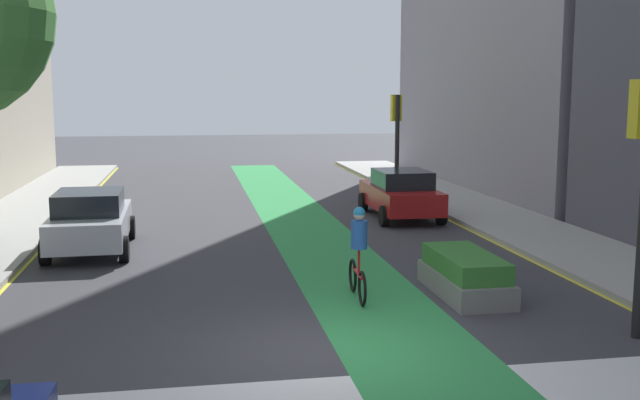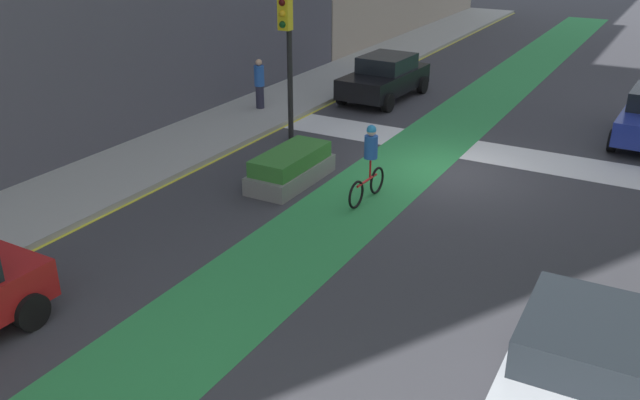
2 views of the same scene
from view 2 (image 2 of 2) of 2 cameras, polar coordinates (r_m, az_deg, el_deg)
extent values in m
plane|color=#38383D|center=(18.34, 10.89, 2.40)|extent=(120.00, 120.00, 0.00)
cube|color=#2D8C47|center=(18.75, 7.17, 3.13)|extent=(2.40, 60.00, 0.01)
cube|color=silver|center=(20.14, 12.77, 4.19)|extent=(12.00, 1.80, 0.01)
cube|color=#9E9E99|center=(21.67, -8.21, 6.12)|extent=(3.00, 60.00, 0.15)
cube|color=yellow|center=(20.85, -4.89, 5.37)|extent=(0.16, 60.00, 0.01)
cylinder|color=black|center=(20.05, -2.57, 10.97)|extent=(0.16, 0.16, 4.24)
cube|color=gold|center=(19.59, -2.98, 15.56)|extent=(0.35, 0.28, 0.95)
sphere|color=#3F0A0A|center=(19.43, -3.23, 16.38)|extent=(0.20, 0.20, 0.20)
sphere|color=yellow|center=(19.47, -3.21, 15.51)|extent=(0.20, 0.20, 0.20)
sphere|color=#0C3814|center=(19.52, -3.19, 14.64)|extent=(0.20, 0.20, 0.20)
cube|color=black|center=(25.00, 5.45, 10.02)|extent=(1.97, 4.27, 0.70)
cube|color=black|center=(25.04, 5.71, 11.50)|extent=(1.68, 2.06, 0.55)
cylinder|color=black|center=(23.42, 5.77, 8.19)|extent=(0.25, 0.65, 0.64)
cylinder|color=black|center=(24.23, 1.91, 8.82)|extent=(0.25, 0.65, 0.64)
cylinder|color=black|center=(26.02, 8.68, 9.61)|extent=(0.25, 0.65, 0.64)
cylinder|color=black|center=(26.75, 5.10, 10.17)|extent=(0.25, 0.65, 0.64)
cylinder|color=black|center=(21.19, 23.58, 4.63)|extent=(0.24, 0.65, 0.64)
cylinder|color=black|center=(24.00, 24.73, 6.51)|extent=(0.24, 0.65, 0.64)
cube|color=#B2B7BF|center=(9.92, 20.88, -14.29)|extent=(1.89, 4.24, 0.70)
cube|color=black|center=(9.74, 21.60, -10.69)|extent=(1.64, 2.03, 0.55)
cylinder|color=black|center=(11.40, 17.27, -10.51)|extent=(0.23, 0.64, 0.64)
cylinder|color=black|center=(12.33, -23.30, -8.69)|extent=(0.23, 0.64, 0.64)
torus|color=black|center=(15.71, 3.08, 0.46)|extent=(0.09, 0.68, 0.68)
torus|color=black|center=(16.57, 4.85, 1.67)|extent=(0.09, 0.68, 0.68)
cylinder|color=red|center=(16.06, 4.00, 1.67)|extent=(0.10, 0.95, 0.06)
cylinder|color=red|center=(16.09, 4.28, 2.73)|extent=(0.05, 0.05, 0.50)
cylinder|color=#2659B2|center=(15.91, 4.34, 4.50)|extent=(0.32, 0.32, 0.55)
sphere|color=beige|center=(15.79, 4.38, 5.82)|extent=(0.22, 0.22, 0.22)
sphere|color=#268CCC|center=(15.78, 4.39, 5.96)|extent=(0.23, 0.23, 0.23)
cylinder|color=#262638|center=(23.32, -5.11, 8.70)|extent=(0.28, 0.28, 0.77)
cylinder|color=#2659B2|center=(23.14, -5.18, 10.44)|extent=(0.34, 0.34, 0.69)
sphere|color=tan|center=(23.05, -5.22, 11.54)|extent=(0.22, 0.22, 0.22)
cube|color=slate|center=(17.23, -2.48, 2.21)|extent=(1.16, 2.68, 0.45)
cube|color=#33722D|center=(17.08, -2.50, 3.54)|extent=(1.04, 2.41, 0.40)
camera|label=1|loc=(27.65, 23.77, 16.64)|focal=41.54mm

